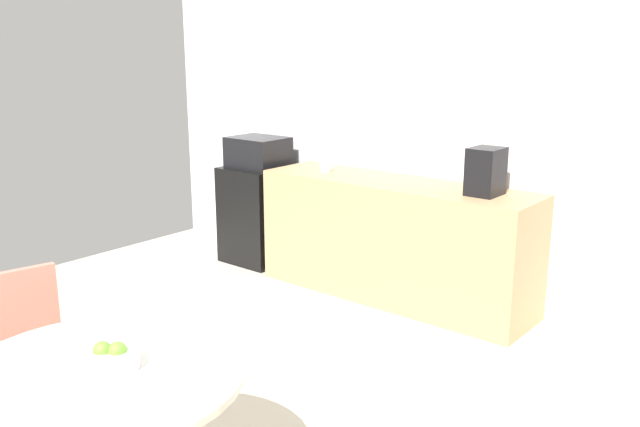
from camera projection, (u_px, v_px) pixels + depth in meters
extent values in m
cube|color=silver|center=(459.00, 126.00, 4.97)|extent=(6.00, 0.10, 2.60)
cube|color=tan|center=(395.00, 240.00, 5.10)|extent=(2.15, 0.60, 0.90)
cube|color=black|center=(259.00, 214.00, 5.98)|extent=(0.54, 0.54, 0.85)
cube|color=black|center=(258.00, 152.00, 5.84)|extent=(0.48, 0.38, 0.26)
cylinder|color=white|center=(99.00, 375.00, 2.49)|extent=(1.09, 1.09, 0.03)
cylinder|color=silver|center=(83.00, 404.00, 3.24)|extent=(0.02, 0.02, 0.42)
cylinder|color=silver|center=(14.00, 427.00, 3.05)|extent=(0.02, 0.02, 0.42)
cylinder|color=silver|center=(61.00, 379.00, 3.48)|extent=(0.02, 0.02, 0.42)
cube|color=#DB7260|center=(34.00, 359.00, 3.21)|extent=(0.50, 0.50, 0.03)
cube|color=#DB7260|center=(18.00, 307.00, 3.31)|extent=(0.12, 0.38, 0.38)
cylinder|color=silver|center=(103.00, 360.00, 2.50)|extent=(0.27, 0.27, 0.07)
sphere|color=#66B233|center=(117.00, 351.00, 2.49)|extent=(0.07, 0.07, 0.07)
sphere|color=#66B233|center=(102.00, 350.00, 2.49)|extent=(0.07, 0.07, 0.07)
cylinder|color=white|center=(325.00, 165.00, 5.37)|extent=(0.08, 0.08, 0.09)
torus|color=white|center=(331.00, 166.00, 5.33)|extent=(0.06, 0.01, 0.06)
cube|color=black|center=(486.00, 171.00, 4.51)|extent=(0.20, 0.24, 0.32)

